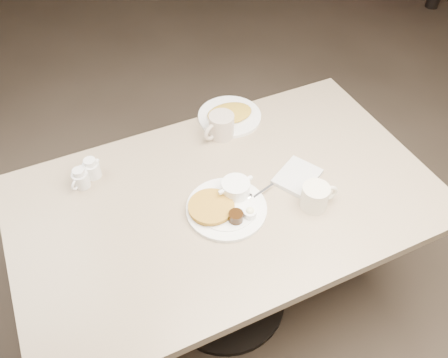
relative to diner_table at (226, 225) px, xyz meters
name	(u,v)px	position (x,y,z in m)	size (l,w,h in m)	color
room	(227,29)	(0.00, 0.00, 0.82)	(7.04, 8.04, 2.84)	#4C3F33
diner_table	(226,225)	(0.00, 0.00, 0.00)	(1.50, 0.90, 0.75)	tan
main_plate	(226,204)	(-0.02, -0.05, 0.19)	(0.36, 0.32, 0.07)	white
coffee_mug_near	(316,196)	(0.26, -0.17, 0.22)	(0.14, 0.11, 0.09)	white
napkin	(297,177)	(0.27, -0.03, 0.18)	(0.21, 0.19, 0.02)	silver
coffee_mug_far	(221,126)	(0.12, 0.30, 0.22)	(0.15, 0.13, 0.10)	#C2B2A0
creamer_left	(80,179)	(-0.45, 0.27, 0.21)	(0.08, 0.08, 0.08)	white
creamer_right	(91,168)	(-0.41, 0.30, 0.21)	(0.09, 0.07, 0.08)	white
hash_plate	(230,115)	(0.20, 0.39, 0.18)	(0.28, 0.28, 0.04)	white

